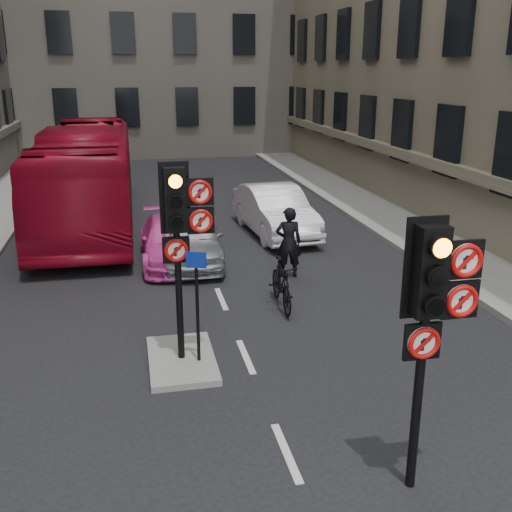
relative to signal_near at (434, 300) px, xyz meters
name	(u,v)px	position (x,y,z in m)	size (l,w,h in m)	color
pavement_right	(424,234)	(5.71, 11.01, -2.50)	(3.00, 50.00, 0.16)	gray
centre_island	(182,360)	(-2.69, 4.01, -2.52)	(1.20, 2.00, 0.12)	gray
signal_near	(434,300)	(0.00, 0.00, 0.00)	(0.91, 0.40, 3.58)	black
signal_far	(181,220)	(-2.60, 4.00, 0.12)	(0.91, 0.40, 3.58)	black
car_silver	(192,238)	(-1.83, 9.97, -1.90)	(1.62, 4.03, 1.37)	#A5A9AD
car_white	(275,211)	(1.11, 12.35, -1.80)	(1.65, 4.72, 1.56)	white
car_pink	(171,241)	(-2.39, 10.17, -1.99)	(1.67, 4.10, 1.19)	#EA45AB
bus_red	(88,176)	(-4.82, 15.00, -0.92)	(2.80, 11.97, 3.33)	maroon
motorcycle	(281,284)	(-0.23, 6.24, -2.03)	(0.52, 1.85, 1.11)	black
motorcyclist	(288,242)	(0.46, 8.24, -1.66)	(0.67, 0.44, 1.84)	black
info_sign	(197,292)	(-2.39, 3.81, -1.12)	(0.35, 0.16, 2.07)	black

